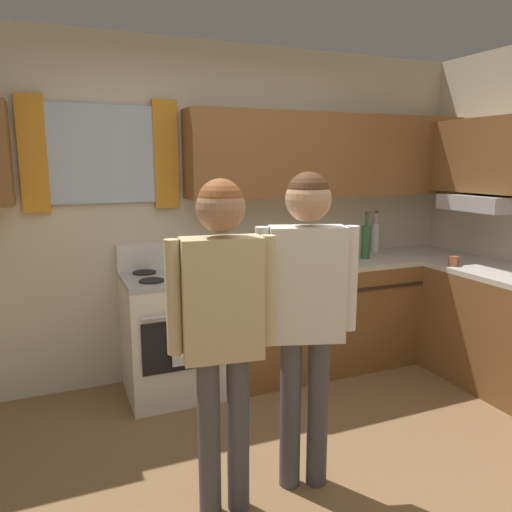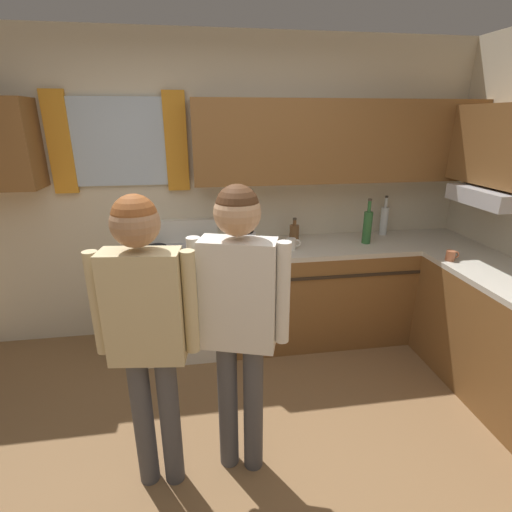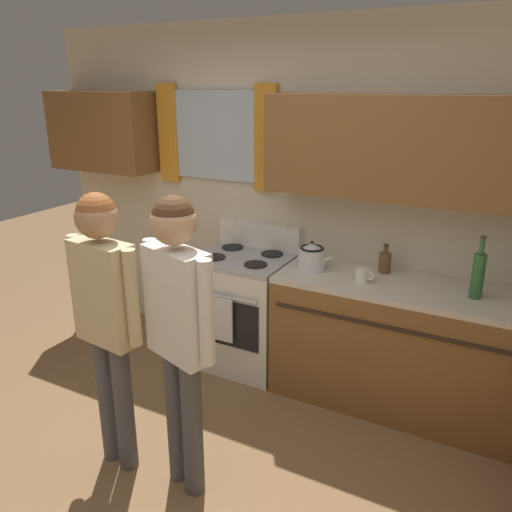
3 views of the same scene
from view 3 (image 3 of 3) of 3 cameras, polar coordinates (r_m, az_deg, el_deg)
The scene contains 10 objects.
ground_plane at distance 3.10m, azimuth -10.72°, elevation -25.63°, with size 12.00×12.00×0.00m, color olive.
back_wall_unit at distance 3.82m, azimuth 6.18°, elevation 8.43°, with size 4.60×0.42×2.60m.
kitchen_counter_run at distance 3.23m, azimuth 24.98°, elevation -15.06°, with size 2.26×2.24×0.90m.
stove_oven at distance 4.06m, azimuth -1.32°, elevation -5.79°, with size 0.71×0.67×1.10m.
bottle_squat_brown at distance 3.65m, azimuth 14.16°, elevation -0.64°, with size 0.08×0.08×0.21m.
bottle_wine_green at distance 3.38m, azimuth 23.48°, elevation -1.90°, with size 0.08×0.08×0.39m.
mug_ceramic_white at distance 3.46m, azimuth 11.73°, elevation -2.08°, with size 0.13×0.08×0.09m.
stovetop_kettle at distance 3.62m, azimuth 6.24°, elevation -0.01°, with size 0.27×0.20×0.21m.
adult_left at distance 2.88m, azimuth -16.42°, elevation -5.08°, with size 0.50×0.22×1.63m.
adult_in_plaid at distance 2.62m, azimuth -8.62°, elevation -6.54°, with size 0.49×0.27×1.66m.
Camera 3 is at (1.48, -1.67, 2.16)m, focal length 35.93 mm.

